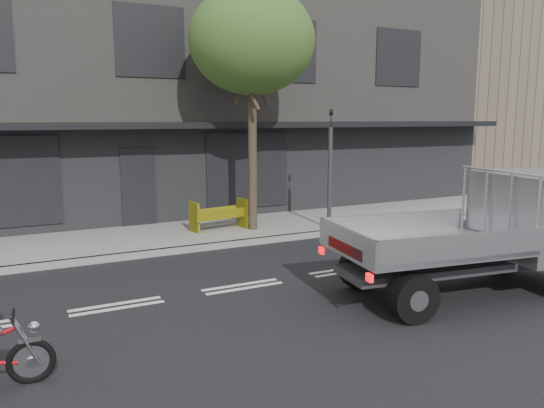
{
  "coord_description": "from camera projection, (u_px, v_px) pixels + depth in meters",
  "views": [
    {
      "loc": [
        -4.03,
        -9.1,
        3.24
      ],
      "look_at": [
        0.9,
        0.5,
        1.5
      ],
      "focal_mm": 35.0,
      "sensor_mm": 36.0,
      "label": 1
    }
  ],
  "objects": [
    {
      "name": "building_neighbour",
      "position": [
        496.0,
        85.0,
        28.47
      ],
      "size": [
        14.0,
        10.0,
        10.0
      ],
      "primitive_type": "cube",
      "color": "brown",
      "rests_on": "ground"
    },
    {
      "name": "construction_barrier",
      "position": [
        222.0,
        216.0,
        14.64
      ],
      "size": [
        1.64,
        0.86,
        0.87
      ],
      "primitive_type": null,
      "rotation": [
        0.0,
        0.0,
        0.16
      ],
      "color": "yellow",
      "rests_on": "sidewalk"
    },
    {
      "name": "sidewalk",
      "position": [
        172.0,
        236.0,
        14.43
      ],
      "size": [
        32.0,
        3.2,
        0.15
      ],
      "primitive_type": "cube",
      "color": "gray",
      "rests_on": "ground"
    },
    {
      "name": "ground",
      "position": [
        242.0,
        287.0,
        10.32
      ],
      "size": [
        80.0,
        80.0,
        0.0
      ],
      "primitive_type": "plane",
      "color": "black",
      "rests_on": "ground"
    },
    {
      "name": "kerb",
      "position": [
        191.0,
        249.0,
        13.03
      ],
      "size": [
        32.0,
        0.2,
        0.15
      ],
      "primitive_type": "cube",
      "color": "gray",
      "rests_on": "ground"
    },
    {
      "name": "building_main",
      "position": [
        117.0,
        98.0,
        19.6
      ],
      "size": [
        26.0,
        10.0,
        8.0
      ],
      "primitive_type": "cube",
      "color": "slate",
      "rests_on": "ground"
    },
    {
      "name": "flatbed_ute",
      "position": [
        518.0,
        220.0,
        10.07
      ],
      "size": [
        5.25,
        2.71,
        2.32
      ],
      "rotation": [
        0.0,
        0.0,
        -0.15
      ],
      "color": "black",
      "rests_on": "ground"
    },
    {
      "name": "traffic_light_pole",
      "position": [
        330.0,
        176.0,
        14.89
      ],
      "size": [
        0.12,
        0.12,
        3.5
      ],
      "color": "#2D2D30",
      "rests_on": "ground"
    },
    {
      "name": "street_tree",
      "position": [
        252.0,
        41.0,
        14.16
      ],
      "size": [
        3.4,
        3.4,
        6.74
      ],
      "color": "#382B21",
      "rests_on": "ground"
    }
  ]
}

